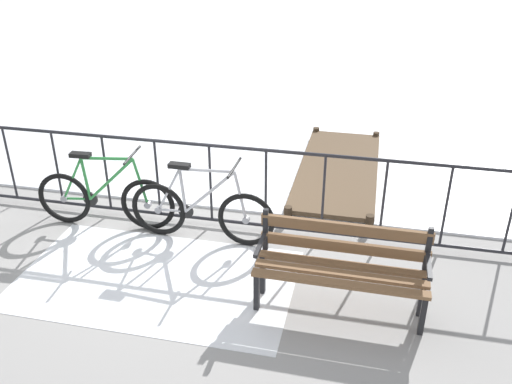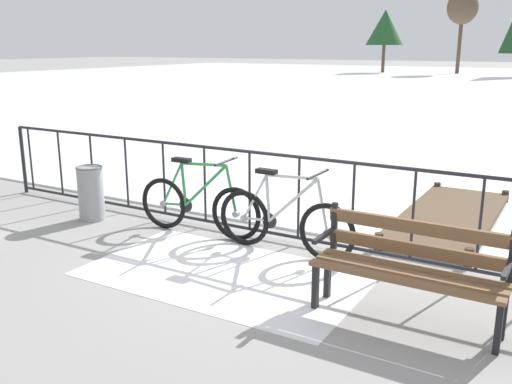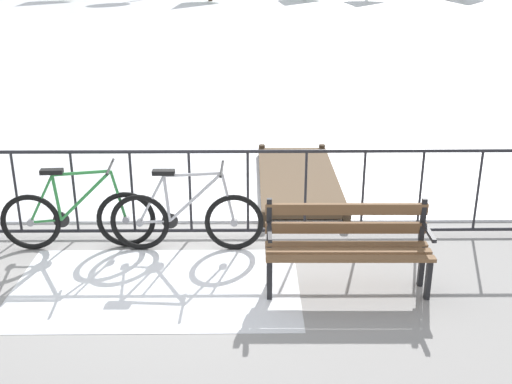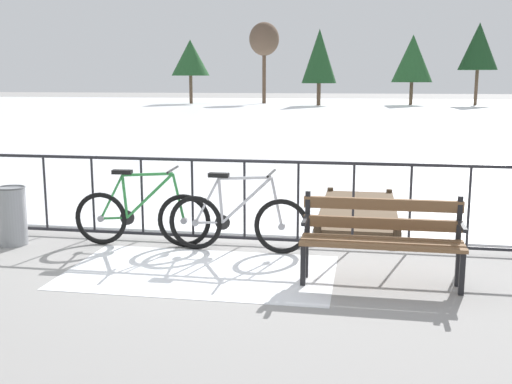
% 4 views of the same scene
% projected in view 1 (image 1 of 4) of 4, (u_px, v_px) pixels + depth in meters
% --- Properties ---
extents(ground_plane, '(160.00, 160.00, 0.00)m').
position_uv_depth(ground_plane, '(186.00, 222.00, 6.75)').
color(ground_plane, gray).
extents(snow_patch, '(2.85, 1.67, 0.01)m').
position_uv_depth(snow_patch, '(156.00, 279.00, 5.69)').
color(snow_patch, white).
rests_on(snow_patch, ground).
extents(railing_fence, '(9.06, 0.06, 1.07)m').
position_uv_depth(railing_fence, '(184.00, 181.00, 6.50)').
color(railing_fence, '#232328').
rests_on(railing_fence, ground).
extents(bicycle_near_railing, '(1.71, 0.52, 0.97)m').
position_uv_depth(bicycle_near_railing, '(105.00, 199.00, 6.52)').
color(bicycle_near_railing, black).
rests_on(bicycle_near_railing, ground).
extents(bicycle_second, '(1.71, 0.52, 0.97)m').
position_uv_depth(bicycle_second, '(201.00, 212.00, 6.23)').
color(bicycle_second, black).
rests_on(bicycle_second, ground).
extents(park_bench, '(1.60, 0.49, 0.89)m').
position_uv_depth(park_bench, '(342.00, 261.00, 5.09)').
color(park_bench, brown).
rests_on(park_bench, ground).
extents(wooden_dock, '(1.10, 2.94, 0.20)m').
position_uv_depth(wooden_dock, '(338.00, 169.00, 7.86)').
color(wooden_dock, brown).
rests_on(wooden_dock, ground).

